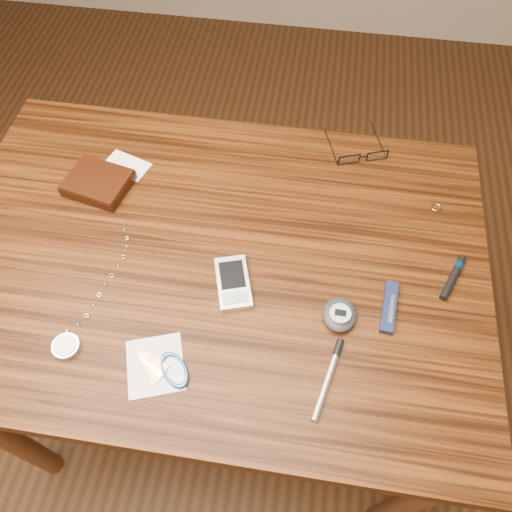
% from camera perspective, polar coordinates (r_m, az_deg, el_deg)
% --- Properties ---
extents(ground, '(3.80, 3.80, 0.00)m').
position_cam_1_polar(ground, '(1.59, -3.03, -14.58)').
color(ground, '#472814').
rests_on(ground, ground).
extents(desk, '(1.00, 0.70, 0.75)m').
position_cam_1_polar(desk, '(1.00, -4.69, -2.92)').
color(desk, '#3D1D09').
rests_on(desk, ground).
extents(wallet_and_card, '(0.16, 0.16, 0.03)m').
position_cam_1_polar(wallet_and_card, '(1.04, -17.52, 8.04)').
color(wallet_and_card, black).
rests_on(wallet_and_card, desk).
extents(eyeglasses, '(0.14, 0.14, 0.02)m').
position_cam_1_polar(eyeglasses, '(1.07, 12.03, 11.14)').
color(eyeglasses, black).
rests_on(eyeglasses, desk).
extents(gold_ring, '(0.02, 0.02, 0.00)m').
position_cam_1_polar(gold_ring, '(1.03, 19.89, 5.24)').
color(gold_ring, tan).
rests_on(gold_ring, desk).
extents(pocket_watch, '(0.07, 0.27, 0.01)m').
position_cam_1_polar(pocket_watch, '(0.88, -20.67, -9.24)').
color(pocket_watch, silver).
rests_on(pocket_watch, desk).
extents(pda_phone, '(0.08, 0.11, 0.02)m').
position_cam_1_polar(pda_phone, '(0.87, -2.63, -3.09)').
color(pda_phone, silver).
rests_on(pda_phone, desk).
extents(pedometer, '(0.06, 0.07, 0.03)m').
position_cam_1_polar(pedometer, '(0.85, 9.52, -6.62)').
color(pedometer, '#202229').
rests_on(pedometer, desk).
extents(notepad_keys, '(0.13, 0.12, 0.01)m').
position_cam_1_polar(notepad_keys, '(0.82, -10.34, -12.44)').
color(notepad_keys, white).
rests_on(notepad_keys, desk).
extents(pocket_knife, '(0.03, 0.10, 0.01)m').
position_cam_1_polar(pocket_knife, '(0.88, 14.97, -5.66)').
color(pocket_knife, '#121C3B').
rests_on(pocket_knife, desk).
extents(silver_pen, '(0.04, 0.14, 0.01)m').
position_cam_1_polar(silver_pen, '(0.81, 8.46, -12.98)').
color(silver_pen, '#B7B8BC').
rests_on(silver_pen, desk).
extents(black_blue_pen, '(0.05, 0.10, 0.01)m').
position_cam_1_polar(black_blue_pen, '(0.94, 21.66, -2.12)').
color(black_blue_pen, black).
rests_on(black_blue_pen, desk).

